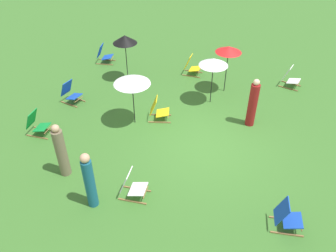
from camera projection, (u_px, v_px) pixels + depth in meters
ground_plane at (205, 145)px, 10.55m from camera, size 40.00×40.00×0.00m
deckchair_0 at (192, 66)px, 14.03m from camera, size 0.50×0.78×0.83m
deckchair_1 at (37, 124)px, 10.82m from camera, size 0.49×0.77×0.83m
deckchair_2 at (158, 110)px, 11.46m from camera, size 0.64×0.85×0.83m
deckchair_4 at (290, 78)px, 13.24m from camera, size 0.66×0.86×0.83m
deckchair_5 at (287, 217)px, 7.93m from camera, size 0.56×0.81×0.83m
deckchair_6 at (132, 185)px, 8.71m from camera, size 0.52×0.79×0.83m
deckchair_7 at (70, 93)px, 12.33m from camera, size 0.63×0.85×0.83m
deckchair_8 at (104, 55)px, 14.90m from camera, size 0.58×0.82×0.83m
umbrella_0 at (125, 39)px, 12.86m from camera, size 0.94×0.94×1.88m
umbrella_1 at (214, 62)px, 11.57m from camera, size 1.01×1.01×1.75m
umbrella_2 at (132, 80)px, 10.54m from camera, size 1.17×1.17×1.78m
umbrella_3 at (229, 49)px, 12.15m from camera, size 0.95×0.95×1.83m
person_0 at (61, 152)px, 9.11m from camera, size 0.37×0.37×1.69m
person_1 at (89, 181)px, 8.20m from camera, size 0.32×0.32×1.70m
person_2 at (253, 104)px, 10.96m from camera, size 0.41×0.41×1.71m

